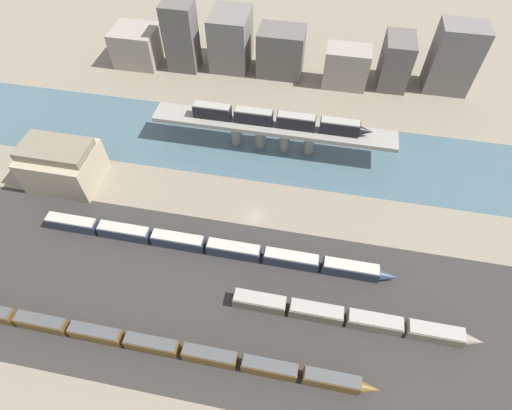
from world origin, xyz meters
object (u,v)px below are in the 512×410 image
(train_yard_mid, at_px, (352,318))
(train_yard_far, at_px, (212,247))
(train_yard_near, at_px, (157,346))
(train_on_bridge, at_px, (279,119))
(warehouse_building, at_px, (62,164))

(train_yard_mid, relative_size, train_yard_far, 0.61)
(train_yard_near, distance_m, train_yard_far, 25.24)
(train_yard_near, bearing_deg, train_yard_mid, 19.17)
(train_yard_far, bearing_deg, train_yard_near, -100.88)
(train_on_bridge, bearing_deg, train_yard_far, -104.27)
(train_yard_far, bearing_deg, train_on_bridge, 75.73)
(warehouse_building, bearing_deg, train_yard_near, -44.97)
(train_yard_mid, bearing_deg, warehouse_building, 161.17)
(train_on_bridge, xyz_separation_m, warehouse_building, (-54.14, -23.13, -4.66))
(train_yard_mid, height_order, warehouse_building, warehouse_building)
(train_on_bridge, relative_size, train_yard_mid, 0.96)
(train_on_bridge, distance_m, train_yard_near, 65.02)
(train_on_bridge, distance_m, train_yard_far, 40.21)
(train_on_bridge, relative_size, train_yard_near, 0.58)
(train_yard_mid, bearing_deg, train_yard_near, -160.83)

